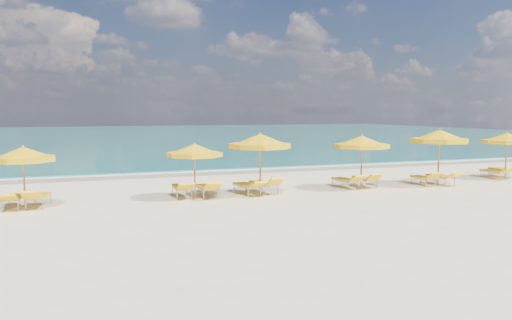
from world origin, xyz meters
name	(u,v)px	position (x,y,z in m)	size (l,w,h in m)	color
ground_plane	(269,193)	(0.00, 0.00, 0.00)	(120.00, 120.00, 0.00)	beige
ocean	(136,136)	(0.00, 48.00, 0.00)	(120.00, 80.00, 0.30)	#12675F
wet_sand_band	(219,172)	(0.00, 7.40, 0.00)	(120.00, 2.60, 0.01)	tan
foam_line	(215,170)	(0.00, 8.20, 0.00)	(120.00, 1.20, 0.03)	white
whitecap_near	(96,159)	(-6.00, 17.00, 0.00)	(14.00, 0.36, 0.05)	white
whitecap_far	(255,147)	(8.00, 24.00, 0.00)	(18.00, 0.30, 0.05)	white
umbrella_2	(23,155)	(-8.81, -0.33, 1.84)	(2.73, 2.73, 2.16)	#A77B53
umbrella_3	(194,151)	(-3.03, -0.17, 1.80)	(2.63, 2.63, 2.11)	#A77B53
umbrella_4	(260,142)	(-0.46, -0.27, 2.09)	(2.88, 2.88, 2.45)	#A77B53
umbrella_5	(362,142)	(4.07, -0.26, 1.97)	(2.61, 2.61, 2.31)	#A77B53
umbrella_6	(439,137)	(7.75, -0.57, 2.15)	(3.19, 3.19, 2.52)	#A77B53
umbrella_7	(507,139)	(12.38, 0.19, 1.94)	(2.37, 2.37, 2.28)	#A77B53
lounger_2_left	(13,202)	(-9.24, 0.16, 0.20)	(0.69, 1.77, 0.65)	#A5A8AD
lounger_2_right	(38,201)	(-8.44, 0.02, 0.22)	(0.89, 1.88, 0.75)	#A5A8AD
lounger_3_left	(182,191)	(-3.41, 0.35, 0.22)	(0.68, 1.92, 0.72)	#A5A8AD
lounger_3_right	(207,191)	(-2.53, -0.02, 0.22)	(0.64, 1.87, 0.75)	#A5A8AD
lounger_4_left	(247,189)	(-0.89, 0.02, 0.22)	(0.90, 1.93, 0.69)	#A5A8AD
lounger_4_right	(264,187)	(-0.10, 0.22, 0.23)	(0.90, 1.97, 0.77)	#A5A8AD
lounger_5_left	(346,183)	(3.58, 0.16, 0.21)	(0.75, 1.81, 0.70)	#A5A8AD
lounger_5_right	(365,182)	(4.60, 0.26, 0.21)	(0.70, 1.83, 0.72)	#A5A8AD
lounger_6_left	(423,181)	(7.27, -0.22, 0.20)	(0.64, 1.66, 0.70)	#A5A8AD
lounger_6_right	(441,180)	(8.16, -0.30, 0.21)	(0.61, 1.84, 0.67)	#A5A8AD
lounger_7_left	(494,174)	(11.89, 0.39, 0.21)	(0.61, 1.77, 0.65)	#A5A8AD
lounger_7_right	(504,172)	(12.86, 0.73, 0.22)	(0.68, 1.86, 0.74)	#A5A8AD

